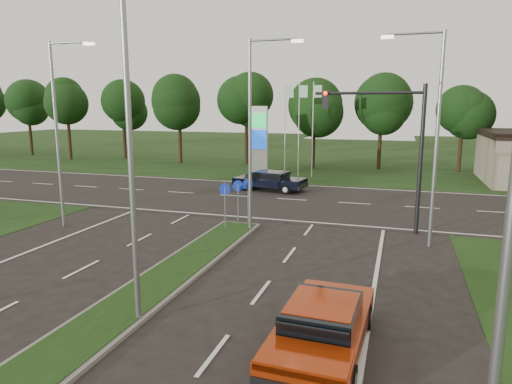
% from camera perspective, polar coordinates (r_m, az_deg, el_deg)
% --- Properties ---
extents(verge_far, '(160.00, 50.00, 0.02)m').
position_cam_1_polar(verge_far, '(60.20, 10.34, 4.80)').
color(verge_far, black).
rests_on(verge_far, ground).
extents(cross_road, '(160.00, 12.00, 0.02)m').
position_cam_1_polar(cross_road, '(30.02, 2.63, -0.84)').
color(cross_road, black).
rests_on(cross_road, ground).
extents(median_kerb, '(2.00, 26.00, 0.12)m').
position_cam_1_polar(median_kerb, '(12.80, -22.61, -17.83)').
color(median_kerb, slate).
rests_on(median_kerb, ground).
extents(streetlight_median_near, '(2.53, 0.22, 9.00)m').
position_cam_1_polar(streetlight_median_near, '(12.36, -14.72, 6.09)').
color(streetlight_median_near, gray).
rests_on(streetlight_median_near, ground).
extents(streetlight_median_far, '(2.53, 0.22, 9.00)m').
position_cam_1_polar(streetlight_median_far, '(21.48, -0.25, 8.24)').
color(streetlight_median_far, gray).
rests_on(streetlight_median_far, ground).
extents(streetlight_left_far, '(2.53, 0.22, 9.00)m').
position_cam_1_polar(streetlight_left_far, '(24.34, -23.35, 7.67)').
color(streetlight_left_far, gray).
rests_on(streetlight_left_far, ground).
extents(streetlight_right_far, '(2.53, 0.22, 9.00)m').
position_cam_1_polar(streetlight_right_far, '(20.48, 21.19, 7.41)').
color(streetlight_right_far, gray).
rests_on(streetlight_right_far, ground).
extents(streetlight_right_near, '(2.53, 0.22, 9.00)m').
position_cam_1_polar(streetlight_right_near, '(6.60, 28.02, 1.44)').
color(streetlight_right_near, gray).
rests_on(streetlight_right_near, ground).
extents(traffic_signal, '(5.10, 0.42, 7.00)m').
position_cam_1_polar(traffic_signal, '(22.46, 16.70, 6.82)').
color(traffic_signal, black).
rests_on(traffic_signal, ground).
extents(median_signs, '(1.16, 1.76, 2.38)m').
position_cam_1_polar(median_signs, '(22.57, -2.35, -0.26)').
color(median_signs, gray).
rests_on(median_signs, ground).
extents(gas_pylon, '(5.80, 1.26, 8.00)m').
position_cam_1_polar(gas_pylon, '(39.26, 0.75, 6.60)').
color(gas_pylon, silver).
rests_on(gas_pylon, ground).
extents(treeline_far, '(6.00, 6.00, 9.90)m').
position_cam_1_polar(treeline_far, '(44.99, 8.22, 11.65)').
color(treeline_far, black).
rests_on(treeline_far, ground).
extents(red_sedan, '(2.19, 4.94, 1.34)m').
position_cam_1_polar(red_sedan, '(11.76, 8.30, -16.08)').
color(red_sedan, '#8F2407').
rests_on(red_sedan, ground).
extents(navy_sedan, '(5.29, 2.74, 1.39)m').
position_cam_1_polar(navy_sedan, '(32.82, 1.78, 1.48)').
color(navy_sedan, black).
rests_on(navy_sedan, ground).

